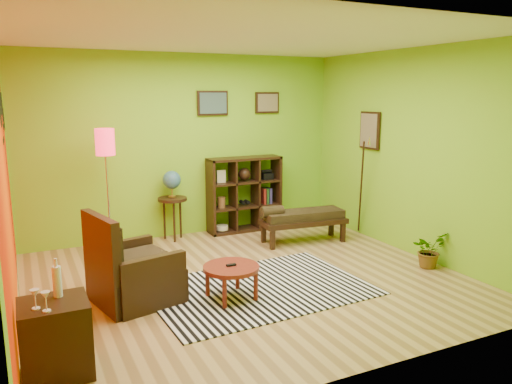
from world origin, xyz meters
name	(u,v)px	position (x,y,z in m)	size (l,w,h in m)	color
ground	(246,280)	(0.00, 0.00, 0.00)	(5.00, 5.00, 0.00)	tan
room_shell	(237,129)	(-0.09, 0.01, 1.80)	(5.04, 4.54, 2.82)	#7BC01D
zebra_rug	(259,288)	(0.01, -0.32, 0.01)	(2.44, 1.67, 0.01)	white
coffee_table	(231,270)	(-0.38, -0.44, 0.32)	(0.61, 0.61, 0.39)	maroon
armchair	(131,275)	(-1.37, -0.04, 0.30)	(0.98, 0.98, 1.00)	black
side_cabinet	(56,338)	(-2.20, -1.22, 0.31)	(0.52, 0.47, 0.93)	black
floor_lamp	(106,154)	(-1.30, 1.64, 1.41)	(0.26, 0.26, 1.75)	silver
globe_table	(172,188)	(-0.30, 2.02, 0.81)	(0.44, 0.44, 1.06)	black
cube_shelf	(245,194)	(0.91, 2.03, 0.60)	(1.20, 0.35, 1.20)	black
bench	(301,218)	(1.38, 1.05, 0.38)	(1.33, 0.59, 0.60)	black
potted_plant	(429,254)	(2.30, -0.60, 0.18)	(0.41, 0.46, 0.36)	#26661E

